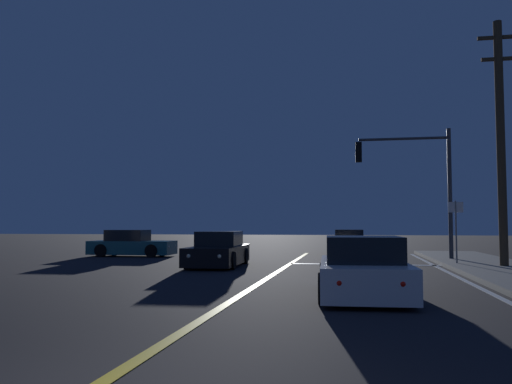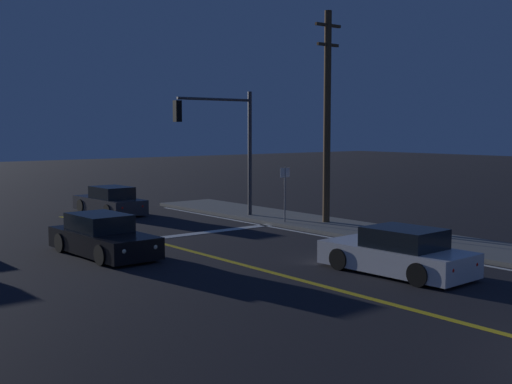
% 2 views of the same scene
% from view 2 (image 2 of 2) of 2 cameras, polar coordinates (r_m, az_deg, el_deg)
% --- Properties ---
extents(sidewalk_right, '(3.20, 34.33, 0.15)m').
position_cam_2_polar(sidewalk_right, '(23.98, 16.52, -4.44)').
color(sidewalk_right, slate).
rests_on(sidewalk_right, ground).
extents(lane_line_center, '(0.20, 32.42, 0.01)m').
position_cam_2_polar(lane_line_center, '(18.44, 2.95, -7.40)').
color(lane_line_center, gold).
rests_on(lane_line_center, ground).
extents(lane_line_edge_right, '(0.16, 32.42, 0.01)m').
position_cam_2_polar(lane_line_edge_right, '(22.51, 13.82, -5.18)').
color(lane_line_edge_right, white).
rests_on(lane_line_edge_right, ground).
extents(stop_bar, '(5.90, 0.50, 0.01)m').
position_cam_2_polar(stop_bar, '(26.45, -3.86, -3.45)').
color(stop_bar, white).
rests_on(stop_bar, ground).
extents(car_parked_curb_charcoal, '(1.90, 4.58, 1.34)m').
position_cam_2_polar(car_parked_curb_charcoal, '(32.69, -12.55, -0.84)').
color(car_parked_curb_charcoal, '#2D2D33').
rests_on(car_parked_curb_charcoal, ground).
extents(car_distant_tail_black, '(1.99, 4.67, 1.34)m').
position_cam_2_polar(car_distant_tail_black, '(22.09, -13.17, -3.85)').
color(car_distant_tail_black, black).
rests_on(car_distant_tail_black, ground).
extents(car_mid_block_white, '(2.10, 4.52, 1.34)m').
position_cam_2_polar(car_mid_block_white, '(19.20, 12.21, -5.24)').
color(car_mid_block_white, silver).
rests_on(car_mid_block_white, ground).
extents(traffic_signal_near_right, '(4.10, 0.28, 5.81)m').
position_cam_2_polar(traffic_signal_near_right, '(29.33, -2.79, 5.04)').
color(traffic_signal_near_right, '#38383D').
rests_on(traffic_signal_near_right, ground).
extents(utility_pole_right, '(1.40, 0.30, 9.02)m').
position_cam_2_polar(utility_pole_right, '(28.02, 6.19, 6.58)').
color(utility_pole_right, '#4C3823').
rests_on(utility_pole_right, ground).
extents(street_sign_corner, '(0.56, 0.08, 2.52)m').
position_cam_2_polar(street_sign_corner, '(27.96, 2.52, 0.51)').
color(street_sign_corner, slate).
rests_on(street_sign_corner, ground).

